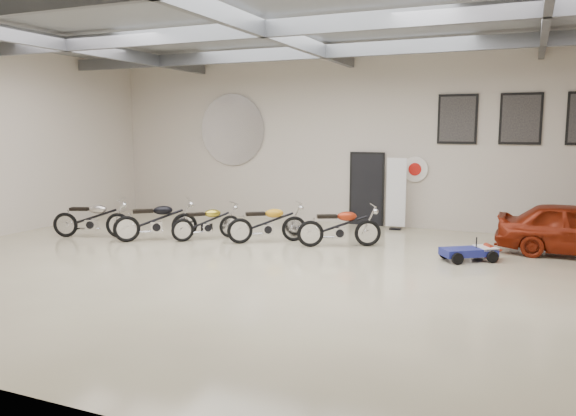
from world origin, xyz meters
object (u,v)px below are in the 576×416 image
at_px(go_kart, 474,249).
at_px(banner_stand, 396,195).
at_px(motorcycle_black, 156,220).
at_px(motorcycle_gold, 207,222).
at_px(motorcycle_yellow, 267,222).
at_px(motorcycle_silver, 91,218).
at_px(motorcycle_red, 339,225).

bearing_deg(go_kart, banner_stand, 93.30).
height_order(banner_stand, motorcycle_black, banner_stand).
xyz_separation_m(motorcycle_gold, go_kart, (6.55, 0.29, -0.21)).
distance_m(motorcycle_black, go_kart, 7.75).
bearing_deg(motorcycle_black, motorcycle_gold, -14.34).
height_order(motorcycle_black, motorcycle_yellow, motorcycle_black).
bearing_deg(go_kart, motorcycle_silver, 152.70).
distance_m(motorcycle_black, motorcycle_gold, 1.29).
relative_size(motorcycle_silver, motorcycle_gold, 1.11).
distance_m(motorcycle_red, go_kart, 3.16).
relative_size(motorcycle_yellow, motorcycle_red, 0.99).
xyz_separation_m(motorcycle_silver, motorcycle_gold, (2.94, 0.94, -0.05)).
distance_m(motorcycle_silver, motorcycle_gold, 3.09).
xyz_separation_m(motorcycle_silver, motorcycle_red, (6.35, 1.46, -0.01)).
relative_size(banner_stand, motorcycle_black, 0.96).
bearing_deg(motorcycle_red, motorcycle_black, 166.94).
relative_size(banner_stand, motorcycle_red, 0.99).
bearing_deg(motorcycle_yellow, motorcycle_gold, 153.97).
bearing_deg(motorcycle_yellow, go_kart, -36.01).
height_order(motorcycle_silver, motorcycle_red, motorcycle_silver).
bearing_deg(motorcycle_black, motorcycle_yellow, -24.15).
relative_size(motorcycle_red, go_kart, 1.39).
bearing_deg(motorcycle_red, motorcycle_silver, 166.15).
bearing_deg(go_kart, motorcycle_red, 141.16).
bearing_deg(motorcycle_red, banner_stand, 48.35).
bearing_deg(motorcycle_black, motorcycle_red, -28.25).
bearing_deg(motorcycle_silver, motorcycle_yellow, -4.95).
bearing_deg(banner_stand, motorcycle_yellow, -134.89).
xyz_separation_m(motorcycle_silver, go_kart, (9.49, 1.23, -0.26)).
xyz_separation_m(motorcycle_silver, motorcycle_black, (1.79, 0.35, 0.01)).
relative_size(motorcycle_silver, motorcycle_yellow, 1.02).
distance_m(motorcycle_silver, go_kart, 9.57).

